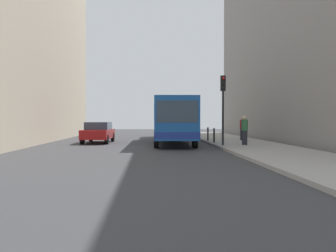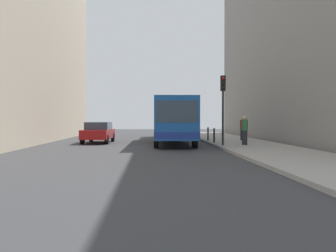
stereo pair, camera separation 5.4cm
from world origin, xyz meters
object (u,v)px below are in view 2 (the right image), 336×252
at_px(car_behind_bus, 169,129).
at_px(traffic_light, 223,97).
at_px(bollard_mid, 208,134).
at_px(pedestrian_near_signal, 245,130).
at_px(bus, 173,119).
at_px(car_beside_bus, 99,132).
at_px(bollard_near, 214,135).
at_px(pedestrian_mid_sidewalk, 243,129).

height_order(car_behind_bus, traffic_light, traffic_light).
xyz_separation_m(traffic_light, bollard_mid, (-0.10, 4.80, -2.38)).
bearing_deg(pedestrian_near_signal, bus, -39.80).
bearing_deg(bollard_mid, car_beside_bus, 178.83).
bearing_deg(bus, car_behind_bus, -90.60).
bearing_deg(traffic_light, car_behind_bus, 100.06).
distance_m(traffic_light, bollard_near, 3.34).
distance_m(traffic_light, pedestrian_near_signal, 2.42).
xyz_separation_m(car_beside_bus, traffic_light, (7.96, -4.96, 2.22)).
bearing_deg(pedestrian_mid_sidewalk, car_behind_bus, -164.09).
bearing_deg(car_beside_bus, pedestrian_near_signal, 155.16).
xyz_separation_m(bus, bollard_near, (2.62, -1.68, -1.10)).
relative_size(bus, pedestrian_mid_sidewalk, 6.49).
xyz_separation_m(car_behind_bus, pedestrian_mid_sidewalk, (4.95, -8.51, 0.22)).
height_order(bollard_near, pedestrian_mid_sidewalk, pedestrian_mid_sidewalk).
bearing_deg(pedestrian_mid_sidewalk, traffic_light, -40.18).
distance_m(car_beside_bus, bollard_mid, 7.86).
bearing_deg(bollard_near, pedestrian_mid_sidewalk, 47.42).
relative_size(car_beside_bus, pedestrian_mid_sidewalk, 2.62).
bearing_deg(bollard_near, bollard_mid, 90.00).
bearing_deg(traffic_light, pedestrian_near_signal, 10.40).
relative_size(car_behind_bus, bollard_mid, 4.74).
relative_size(pedestrian_near_signal, pedestrian_mid_sidewalk, 1.03).
relative_size(bollard_mid, pedestrian_near_signal, 0.54).
height_order(bollard_near, pedestrian_near_signal, pedestrian_near_signal).
xyz_separation_m(traffic_light, bollard_near, (-0.10, 2.34, -2.38)).
bearing_deg(bollard_near, bus, 147.34).
distance_m(car_behind_bus, pedestrian_mid_sidewalk, 9.84).
distance_m(car_beside_bus, traffic_light, 9.64).
bearing_deg(car_behind_bus, bollard_near, 105.31).
bearing_deg(bollard_mid, traffic_light, -88.81).
distance_m(bus, bollard_mid, 2.95).
height_order(car_behind_bus, pedestrian_mid_sidewalk, pedestrian_mid_sidewalk).
bearing_deg(traffic_light, bollard_near, 92.45).
height_order(car_beside_bus, pedestrian_near_signal, pedestrian_near_signal).
height_order(car_beside_bus, bollard_near, car_beside_bus).
distance_m(bus, bollard_near, 3.30).
distance_m(bus, car_beside_bus, 5.41).
bearing_deg(pedestrian_near_signal, bollard_near, -52.07).
xyz_separation_m(bus, car_beside_bus, (-5.24, 0.95, -0.94)).
relative_size(car_behind_bus, pedestrian_mid_sidewalk, 2.64).
relative_size(car_behind_bus, bollard_near, 4.74).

